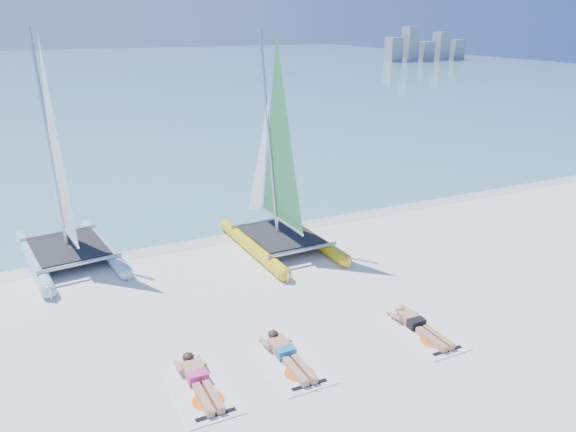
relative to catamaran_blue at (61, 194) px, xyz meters
name	(u,v)px	position (x,y,z in m)	size (l,w,h in m)	color
ground	(275,324)	(3.61, -5.62, -1.86)	(140.00, 140.00, 0.00)	white
sea	(50,74)	(3.61, 57.38, -1.85)	(140.00, 115.00, 0.01)	#6AB1AC
wet_sand_strip	(198,239)	(3.61, -0.12, -1.85)	(140.00, 1.40, 0.01)	silver
distant_skyline	(424,48)	(57.32, 56.38, 0.08)	(14.00, 2.00, 5.00)	gray
catamaran_blue	(61,194)	(0.00, 0.00, 0.00)	(2.69, 4.78, 6.23)	#B8D8F2
catamaran_yellow	(273,178)	(5.55, -1.31, 0.08)	(2.27, 4.87, 6.16)	yellow
towel_a	(202,390)	(1.50, -7.12, -1.85)	(1.00, 1.85, 0.02)	white
sunbather_a	(198,379)	(1.50, -6.93, -1.74)	(0.37, 1.73, 0.26)	tan
towel_b	(291,363)	(3.27, -7.09, -1.85)	(1.00, 1.85, 0.02)	white
sunbather_b	(287,353)	(3.27, -6.90, -1.74)	(0.37, 1.73, 0.26)	tan
towel_c	(423,333)	(6.23, -7.31, -1.85)	(1.00, 1.85, 0.02)	white
sunbather_c	(417,324)	(6.23, -7.12, -1.74)	(0.37, 1.73, 0.26)	tan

